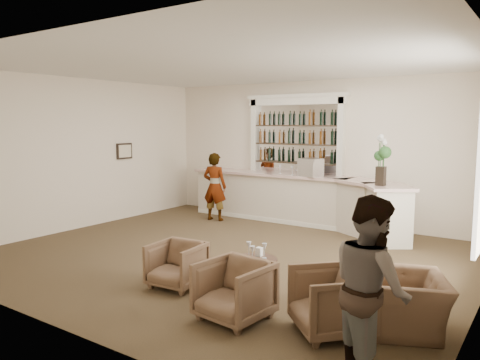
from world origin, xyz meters
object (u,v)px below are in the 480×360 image
Objects in this scene: armchair_right at (331,301)px; armchair_far at (407,302)px; bar_counter at (299,200)px; armchair_left at (177,265)px; sommelier at (215,187)px; guest at (371,288)px; armchair_center at (234,291)px; cocktail_table at (255,276)px; flower_vase at (381,157)px; espresso_machine at (311,167)px.

armchair_right is 0.83× the size of armchair_far.
bar_counter is at bearing -164.81° from armchair_far.
armchair_right reaches higher than armchair_left.
sommelier reaches higher than armchair_far.
sommelier is 1.69× the size of armchair_far.
guest is 1.04m from armchair_right.
armchair_left is 0.90× the size of armchair_center.
sommelier is 6.50m from armchair_far.
armchair_center is at bearing -87.66° from armchair_far.
sommelier is at bearing 133.74° from cocktail_table.
armchair_center is (1.33, -0.46, 0.03)m from armchair_left.
armchair_center is at bearing -93.75° from flower_vase.
armchair_far is (2.00, 0.06, 0.06)m from cocktail_table.
armchair_center is 1.13m from armchair_right.
armchair_right is at bearing 22.04° from armchair_center.
sommelier is 1.69× the size of flower_vase.
armchair_far is at bearing -43.17° from guest.
sommelier is 2.30× the size of armchair_left.
guest is at bearing -57.17° from bar_counter.
guest is at bearing -4.76° from armchair_center.
armchair_right is 4.41m from flower_vase.
espresso_machine is (-3.24, 4.19, 1.03)m from armchair_far.
armchair_center is 4.65m from flower_vase.
armchair_right is at bearing -59.23° from bar_counter.
armchair_center reaches higher than armchair_left.
cocktail_table is 0.63× the size of flower_vase.
flower_vase reaches higher than armchair_right.
armchair_left is at bearing -73.40° from espresso_machine.
espresso_machine reaches higher than bar_counter.
armchair_left is 2.42m from armchair_right.
bar_counter is at bearing 164.85° from armchair_right.
espresso_machine is at bearing 106.30° from cocktail_table.
espresso_machine reaches higher than armchair_center.
armchair_far is at bearing 33.00° from armchair_center.
sommelier is 6.31m from armchair_right.
guest reaches higher than sommelier.
armchair_left is 0.74× the size of armchair_far.
sommelier reaches higher than espresso_machine.
armchair_left is at bearing -139.53° from armchair_right.
bar_counter is 7.31× the size of armchair_center.
espresso_machine is (-0.16, 4.62, 1.02)m from armchair_left.
sommelier is 4.06m from flower_vase.
bar_counter is at bearing -168.00° from sommelier.
guest reaches higher than cocktail_table.
bar_counter is 7.16× the size of armchair_right.
sommelier is at bearing -147.62° from armchair_far.
flower_vase is at bearing 170.56° from sommelier.
armchair_center is at bearing 36.58° from guest.
bar_counter is at bearing 115.29° from armchair_center.
espresso_machine reaches higher than armchair_left.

